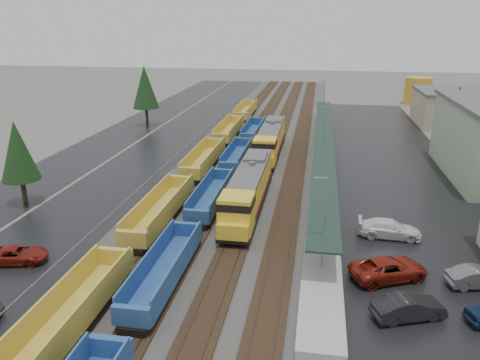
% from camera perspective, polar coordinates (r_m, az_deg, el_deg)
% --- Properties ---
extents(ballast_strip, '(20.00, 160.00, 0.08)m').
position_cam_1_polar(ballast_strip, '(75.21, 2.74, 4.50)').
color(ballast_strip, '#302D2B').
rests_on(ballast_strip, ground).
extents(trackbed, '(14.60, 160.00, 0.22)m').
position_cam_1_polar(trackbed, '(75.18, 2.74, 4.59)').
color(trackbed, black).
rests_on(trackbed, ground).
extents(west_parking_lot, '(10.00, 160.00, 0.02)m').
position_cam_1_polar(west_parking_lot, '(78.36, -8.25, 4.89)').
color(west_parking_lot, black).
rests_on(west_parking_lot, ground).
extents(west_road, '(9.00, 160.00, 0.02)m').
position_cam_1_polar(west_road, '(81.93, -14.96, 5.05)').
color(west_road, black).
rests_on(west_road, ground).
extents(east_commuter_lot, '(16.00, 100.00, 0.02)m').
position_cam_1_polar(east_commuter_lot, '(65.90, 18.27, 1.45)').
color(east_commuter_lot, black).
rests_on(east_commuter_lot, ground).
extents(station_platform, '(3.00, 80.00, 8.00)m').
position_cam_1_polar(station_platform, '(64.89, 10.02, 2.53)').
color(station_platform, '#9E9B93').
rests_on(station_platform, ground).
extents(chainlink_fence, '(0.08, 160.04, 2.02)m').
position_cam_1_polar(chainlink_fence, '(75.04, -4.64, 5.66)').
color(chainlink_fence, gray).
rests_on(chainlink_fence, ground).
extents(distant_hills, '(301.00, 140.00, 25.20)m').
position_cam_1_polar(distant_hills, '(226.73, 19.28, 13.09)').
color(distant_hills, '#4B5945').
rests_on(distant_hills, ground).
extents(tree_west_near, '(3.96, 3.96, 9.00)m').
position_cam_1_polar(tree_west_near, '(53.81, -25.48, 3.21)').
color(tree_west_near, '#332316').
rests_on(tree_west_near, ground).
extents(tree_west_far, '(4.84, 4.84, 11.00)m').
position_cam_1_polar(tree_west_far, '(88.97, -11.51, 11.03)').
color(tree_west_far, '#332316').
rests_on(tree_west_far, ground).
extents(tree_east, '(4.40, 4.40, 10.00)m').
position_cam_1_polar(tree_east, '(73.99, 24.89, 7.65)').
color(tree_east, '#332316').
rests_on(tree_east, ground).
extents(locomotive_lead, '(2.95, 19.41, 4.39)m').
position_cam_1_polar(locomotive_lead, '(47.47, 1.01, -1.22)').
color(locomotive_lead, black).
rests_on(locomotive_lead, ground).
extents(locomotive_trail, '(2.95, 19.41, 4.39)m').
position_cam_1_polar(locomotive_trail, '(67.43, 3.71, 4.82)').
color(locomotive_trail, black).
rests_on(locomotive_trail, ground).
extents(well_string_yellow, '(2.73, 104.08, 2.42)m').
position_cam_1_polar(well_string_yellow, '(54.04, -6.62, -0.11)').
color(well_string_yellow, gold).
rests_on(well_string_yellow, ground).
extents(well_string_blue, '(2.53, 91.39, 2.24)m').
position_cam_1_polar(well_string_blue, '(42.30, -5.84, -5.69)').
color(well_string_blue, navy).
rests_on(well_string_blue, ground).
extents(storage_tank, '(6.19, 6.19, 6.19)m').
position_cam_1_polar(storage_tank, '(119.15, 20.84, 10.13)').
color(storage_tank, gold).
rests_on(storage_tank, ground).
extents(parked_car_west_c, '(3.32, 5.27, 1.36)m').
position_cam_1_polar(parked_car_west_c, '(42.34, -25.60, -8.23)').
color(parked_car_west_c, maroon).
rests_on(parked_car_west_c, ground).
extents(parked_car_east_a, '(3.29, 5.12, 1.59)m').
position_cam_1_polar(parked_car_east_a, '(33.62, 19.84, -14.44)').
color(parked_car_east_a, black).
rests_on(parked_car_east_a, ground).
extents(parked_car_east_b, '(4.96, 6.53, 1.65)m').
position_cam_1_polar(parked_car_east_b, '(37.71, 17.67, -10.30)').
color(parked_car_east_b, maroon).
rests_on(parked_car_east_b, ground).
extents(parked_car_east_c, '(2.47, 5.66, 1.62)m').
position_cam_1_polar(parked_car_east_c, '(44.54, 17.75, -5.70)').
color(parked_car_east_c, white).
rests_on(parked_car_east_c, ground).
extents(parked_car_east_e, '(2.61, 4.83, 1.51)m').
position_cam_1_polar(parked_car_east_e, '(39.20, 27.06, -10.53)').
color(parked_car_east_e, '#595A5E').
rests_on(parked_car_east_e, ground).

